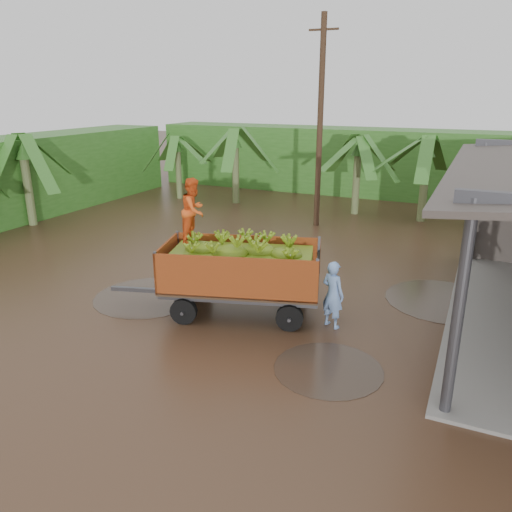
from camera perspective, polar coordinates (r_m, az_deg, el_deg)
The scene contains 7 objects.
ground at distance 14.41m, azimuth 0.63°, elevation -4.42°, with size 100.00×100.00×0.00m, color black.
hedge_north at distance 29.34m, azimuth 10.01°, elevation 10.71°, with size 22.00×3.00×3.60m, color #2D661E.
hedge_west at distance 25.51m, azimuth -25.56°, elevation 8.09°, with size 3.00×18.00×3.60m, color #2D661E.
banana_trailer at distance 12.83m, azimuth -1.90°, elevation -1.40°, with size 5.64×3.00×3.52m.
man_blue at distance 12.36m, azimuth 8.77°, elevation -4.36°, with size 0.62×0.41×1.70m, color #789DDB.
utility_pole at distance 21.29m, azimuth 7.33°, elevation 14.76°, with size 1.20×0.24×8.47m.
banana_plants at distance 21.57m, azimuth -5.10°, elevation 8.20°, with size 23.98×20.83×3.91m.
Camera 1 is at (5.40, -12.14, 5.59)m, focal length 35.00 mm.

